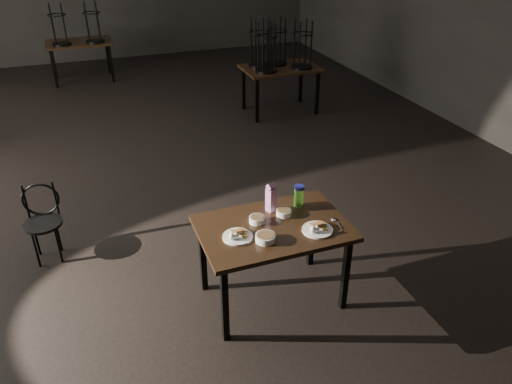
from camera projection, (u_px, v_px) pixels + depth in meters
name	position (u px, v px, depth m)	size (l,w,h in m)	color
main_table	(273.00, 234.00, 4.05)	(1.20, 0.80, 0.75)	black
plate_left	(237.00, 235.00, 3.86)	(0.24, 0.24, 0.08)	white
plate_right	(317.00, 229.00, 3.94)	(0.25, 0.25, 0.08)	white
bowl_near	(257.00, 219.00, 4.04)	(0.13, 0.13, 0.05)	white
bowl_far	(284.00, 212.00, 4.13)	(0.13, 0.13, 0.05)	white
bowl_big	(265.00, 238.00, 3.82)	(0.16, 0.16, 0.05)	white
juice_carton	(271.00, 198.00, 4.15)	(0.09, 0.09, 0.27)	#951B7C
water_bottle	(299.00, 196.00, 4.23)	(0.09, 0.09, 0.19)	#7DF247
spoon	(335.00, 220.00, 4.07)	(0.05, 0.21, 0.01)	silver
bentwood_chair	(42.00, 216.00, 4.70)	(0.36, 0.36, 0.75)	black
bg_table_right	(279.00, 64.00, 7.94)	(1.20, 0.80, 1.48)	black
bg_table_far	(79.00, 42.00, 9.45)	(1.20, 0.80, 1.48)	black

